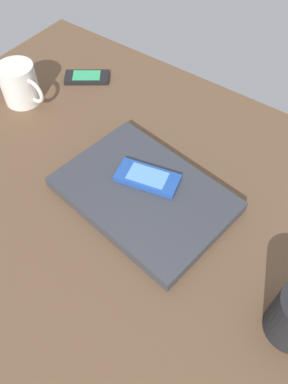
# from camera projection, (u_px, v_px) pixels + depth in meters

# --- Properties ---
(desk_surface) EXTENTS (1.20, 0.80, 0.03)m
(desk_surface) POSITION_uv_depth(u_px,v_px,m) (148.00, 213.00, 0.72)
(desk_surface) COLOR brown
(desk_surface) RESTS_ON ground
(laptop_closed) EXTENTS (0.34, 0.26, 0.03)m
(laptop_closed) POSITION_uv_depth(u_px,v_px,m) (144.00, 194.00, 0.71)
(laptop_closed) COLOR #33353D
(laptop_closed) RESTS_ON desk_surface
(cell_phone_on_laptop) EXTENTS (0.13, 0.08, 0.01)m
(cell_phone_on_laptop) POSITION_uv_depth(u_px,v_px,m) (148.00, 178.00, 0.71)
(cell_phone_on_laptop) COLOR #1E479E
(cell_phone_on_laptop) RESTS_ON laptop_closed
(cell_phone_on_desk) EXTENTS (0.12, 0.10, 0.01)m
(cell_phone_on_desk) POSITION_uv_depth(u_px,v_px,m) (87.00, 77.00, 0.94)
(cell_phone_on_desk) COLOR black
(cell_phone_on_desk) RESTS_ON desk_surface
(coffee_mug) EXTENTS (0.12, 0.08, 0.09)m
(coffee_mug) POSITION_uv_depth(u_px,v_px,m) (20.00, 84.00, 0.86)
(coffee_mug) COLOR silver
(coffee_mug) RESTS_ON desk_surface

